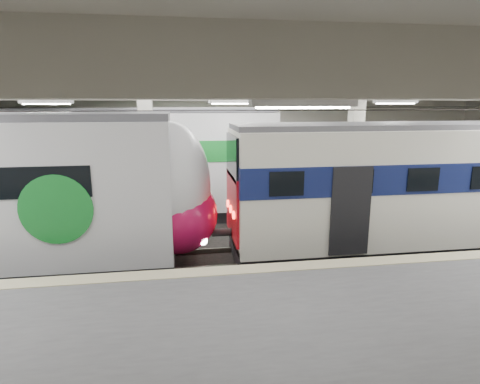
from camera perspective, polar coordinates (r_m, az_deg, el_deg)
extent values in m
cube|color=black|center=(13.07, 0.15, -9.79)|extent=(36.00, 24.00, 0.10)
cube|color=silver|center=(12.08, 0.17, 15.54)|extent=(36.00, 24.00, 0.20)
cube|color=beige|center=(22.11, -3.86, 7.04)|extent=(30.00, 0.10, 5.50)
cube|color=#545456|center=(7.25, 8.89, -25.05)|extent=(30.00, 7.00, 1.10)
cube|color=beige|center=(9.68, 3.16, -10.76)|extent=(30.00, 0.50, 0.02)
cube|color=beige|center=(15.13, -12.96, 4.04)|extent=(0.50, 0.50, 5.50)
cube|color=beige|center=(16.57, 15.89, 4.62)|extent=(0.50, 0.50, 5.50)
cube|color=beige|center=(12.07, 0.17, 14.12)|extent=(30.00, 18.00, 0.50)
cube|color=#59544C|center=(13.02, 0.15, -9.26)|extent=(30.00, 1.52, 0.16)
cube|color=#59544C|center=(18.19, -2.51, -2.79)|extent=(30.00, 1.52, 0.16)
cylinder|color=black|center=(12.07, 0.16, 11.51)|extent=(30.00, 0.03, 0.03)
cylinder|color=black|center=(17.52, -2.66, 11.92)|extent=(30.00, 0.03, 0.03)
cube|color=white|center=(10.09, 1.95, 12.49)|extent=(26.00, 8.40, 0.12)
ellipsoid|color=silver|center=(12.19, -9.65, 0.80)|extent=(2.33, 2.88, 3.87)
ellipsoid|color=#AC0E41|center=(12.39, -8.95, -3.12)|extent=(2.47, 2.94, 2.37)
cylinder|color=#18852C|center=(11.22, -24.69, -2.30)|extent=(1.82, 0.06, 1.82)
cube|color=white|center=(14.61, 24.75, 1.14)|extent=(12.76, 2.80, 3.63)
cube|color=#131C53|center=(14.53, 24.91, 2.82)|extent=(12.80, 2.86, 0.88)
cube|color=#B40C18|center=(12.44, -1.08, -1.94)|extent=(0.08, 2.38, 2.00)
cube|color=black|center=(12.14, -1.11, 5.04)|extent=(0.08, 2.24, 1.31)
cube|color=#4C4C51|center=(14.38, 25.46, 8.55)|extent=(12.76, 2.18, 0.16)
cube|color=black|center=(15.09, 24.05, -6.19)|extent=(12.76, 1.96, 0.70)
cube|color=silver|center=(17.91, -19.35, 4.18)|extent=(14.89, 3.60, 4.01)
cube|color=#18852C|center=(17.84, -19.47, 5.85)|extent=(14.93, 3.66, 0.84)
cube|color=#4C4C51|center=(17.74, -19.86, 10.93)|extent=(14.87, 3.07, 0.16)
cube|color=black|center=(18.35, -18.84, -2.64)|extent=(14.88, 3.28, 0.60)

